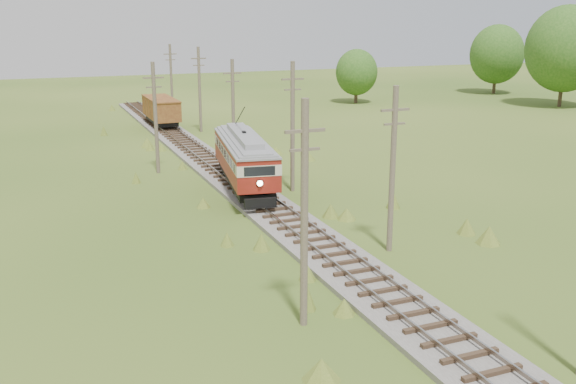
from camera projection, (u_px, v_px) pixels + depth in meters
name	position (u px, v px, depth m)	size (l,w,h in m)	color
railbed_main	(236.00, 183.00, 46.69)	(3.60, 96.00, 0.57)	#605B54
streetcar	(244.00, 156.00, 44.25)	(4.70, 12.17, 5.50)	black
gondola	(161.00, 110.00, 70.25)	(2.74, 8.36, 2.77)	black
gravel_pile	(236.00, 142.00, 59.76)	(3.40, 3.61, 1.24)	gray
utility_pole_r_2	(393.00, 168.00, 32.48)	(1.60, 0.30, 8.60)	brown
utility_pole_r_3	(293.00, 126.00, 44.01)	(1.60, 0.30, 9.00)	brown
utility_pole_r_4	(233.00, 107.00, 55.63)	(1.60, 0.30, 8.40)	brown
utility_pole_r_5	(200.00, 89.00, 67.33)	(1.60, 0.30, 8.90)	brown
utility_pole_r_6	(171.00, 79.00, 78.90)	(1.60, 0.30, 8.70)	brown
utility_pole_l_a	(304.00, 213.00, 24.34)	(1.60, 0.30, 9.00)	brown
utility_pole_l_b	(155.00, 117.00, 49.30)	(1.60, 0.30, 8.60)	brown
tree_right_4	(566.00, 49.00, 85.78)	(10.50, 10.50, 13.53)	#38281C
tree_right_5	(497.00, 54.00, 101.21)	(8.40, 8.40, 10.82)	#38281C
tree_mid_b	(357.00, 72.00, 90.47)	(5.88, 5.88, 7.57)	#38281C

